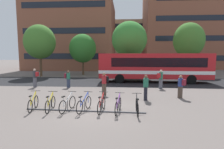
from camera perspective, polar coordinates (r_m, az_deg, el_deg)
The scene contains 24 objects.
ground at distance 10.26m, azimuth -4.79°, elevation -10.93°, with size 200.00×200.00×0.00m, color #6B605B.
bus_lane_asphalt at distance 20.43m, azimuth -0.33°, elevation -2.29°, with size 80.00×7.20×0.01m, color #232326.
city_bus at distance 20.45m, azimuth 12.97°, elevation 2.55°, with size 12.11×3.02×3.20m.
bike_rack at distance 9.90m, azimuth -8.81°, elevation -11.07°, with size 6.56×0.34×0.70m.
parked_bicycle_yellow_0 at distance 10.83m, azimuth -23.84°, elevation -8.42°, with size 0.52×1.71×0.99m.
parked_bicycle_yellow_1 at distance 10.35m, azimuth -19.07°, elevation -8.90°, with size 0.52×1.72×0.99m.
parked_bicycle_white_2 at distance 10.09m, azimuth -13.96°, elevation -9.12°, with size 0.57×1.69×0.99m.
parked_bicycle_blue_3 at distance 9.87m, azimuth -8.88°, elevation -9.36°, with size 0.62×1.68×0.99m.
parked_bicycle_red_4 at distance 9.70m, azimuth -3.36°, elevation -9.57°, with size 0.52×1.72×0.99m.
parked_bicycle_purple_5 at distance 9.48m, azimuth 1.97°, elevation -9.93°, with size 0.52×1.71×0.99m.
parked_bicycle_black_6 at distance 9.41m, azimuth 8.02°, elevation -10.13°, with size 0.52×1.72×0.99m.
commuter_black_pack_0 at distance 13.46m, azimuth -2.45°, elevation -2.49°, with size 0.59×0.58×1.71m.
commuter_maroon_pack_1 at distance 13.44m, azimuth 21.15°, elevation -3.17°, with size 0.58×0.59×1.61m.
commuter_red_pack_2 at distance 18.25m, azimuth -23.36°, elevation -0.60°, with size 0.55×0.37×1.77m.
commuter_black_pack_3 at distance 12.18m, azimuth 10.76°, elevation -3.47°, with size 0.44×0.59×1.72m.
commuter_maroon_pack_4 at distance 17.11m, azimuth -13.88°, elevation -1.03°, with size 0.53×0.35×1.60m.
commuter_red_pack_5 at distance 16.65m, azimuth 15.26°, elevation -1.04°, with size 0.60×0.55×1.71m.
street_tree_0 at distance 27.24m, azimuth -22.06°, elevation 9.63°, with size 4.29×4.29×7.24m.
street_tree_1 at distance 24.80m, azimuth 5.56°, elevation 11.06°, with size 4.76×4.76×7.57m.
street_tree_2 at distance 29.70m, azimuth 23.31°, elevation 10.02°, with size 4.55×4.55×7.87m.
street_tree_3 at distance 28.06m, azimuth -9.34°, elevation 8.22°, with size 4.11×4.11×6.25m.
building_left_wing at distance 41.57m, azimuth -12.14°, elevation 11.64°, with size 17.80×13.54×14.13m.
building_right_wing at distance 48.21m, azimuth 26.97°, elevation 14.02°, with size 26.86×11.80×20.27m.
building_centre_block at distance 55.11m, azimuth 3.07°, elevation 9.62°, with size 14.51×11.28×12.65m.
Camera 1 is at (1.51, -9.69, 3.02)m, focal length 28.62 mm.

